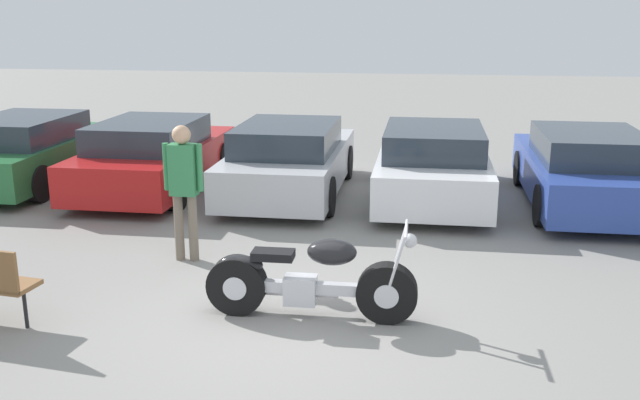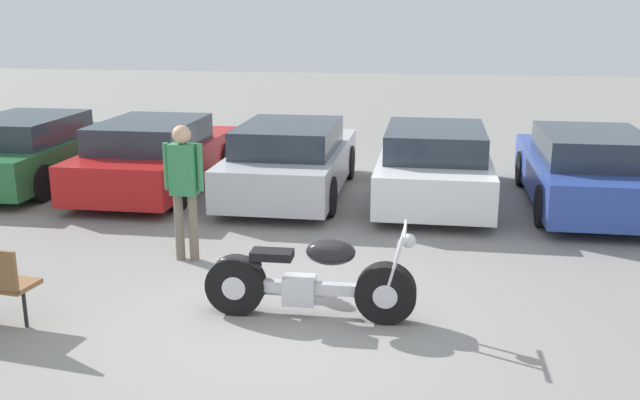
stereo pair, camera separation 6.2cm
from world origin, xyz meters
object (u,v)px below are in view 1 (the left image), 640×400
Objects in this scene: parked_car_green at (30,151)px; parked_car_white at (433,164)px; parked_car_blue at (585,170)px; motorcycle at (309,281)px; person_standing at (184,181)px; parked_car_red at (154,156)px; parked_car_silver at (290,160)px.

parked_car_green is 1.00× the size of parked_car_white.
parked_car_blue is at bearing -1.01° from parked_car_green.
person_standing reaches higher than motorcycle.
parked_car_white is 1.00× the size of parked_car_blue.
parked_car_silver is at bearing 0.54° from parked_car_red.
motorcycle is at bearing -126.99° from parked_car_blue.
parked_car_red is 1.00× the size of parked_car_blue.
person_standing reaches higher than parked_car_blue.
parked_car_blue is (7.44, -0.03, 0.00)m from parked_car_red.
parked_car_green is (-6.14, 5.20, 0.21)m from motorcycle.
parked_car_blue is at bearing 31.75° from person_standing.
parked_car_red is 1.00× the size of parked_car_white.
person_standing is (1.79, -3.53, 0.45)m from parked_car_red.
motorcycle is 0.53× the size of parked_car_blue.
parked_car_green is at bearing 178.65° from parked_car_silver.
parked_car_blue is (3.79, 5.03, 0.21)m from motorcycle.
parked_car_red is (2.48, -0.14, 0.00)m from parked_car_green.
parked_car_silver reaches higher than motorcycle.
parked_car_white is at bearing 0.39° from parked_car_silver.
motorcycle is 5.27m from parked_car_white.
parked_car_white is at bearing 178.27° from parked_car_blue.
motorcycle is at bearing -76.99° from parked_car_silver.
parked_car_silver and parked_car_blue have the same top height.
parked_car_blue is 6.66m from person_standing.
parked_car_red is (-3.66, 5.06, 0.21)m from motorcycle.
person_standing reaches higher than parked_car_red.
parked_car_green is 9.93m from parked_car_blue.
motorcycle is at bearing -40.30° from parked_car_green.
parked_car_silver is 1.00× the size of parked_car_white.
parked_car_blue reaches higher than motorcycle.
parked_car_white is 2.39× the size of person_standing.
parked_car_red is 2.48m from parked_car_silver.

